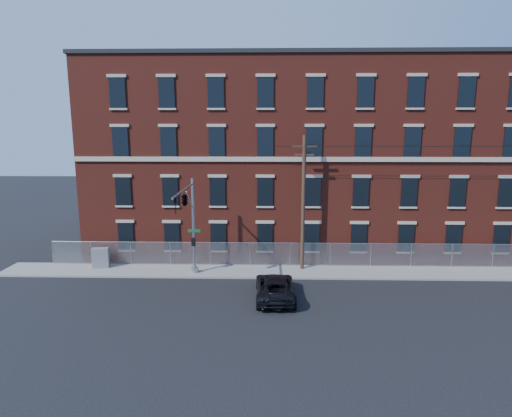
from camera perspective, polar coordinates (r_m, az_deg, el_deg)
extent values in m
plane|color=black|center=(27.13, 2.94, -12.14)|extent=(140.00, 140.00, 0.00)
cube|color=gray|center=(34.23, 23.43, -8.01)|extent=(65.00, 3.00, 0.12)
cube|color=maroon|center=(41.11, 19.59, 6.56)|extent=(55.00, 14.00, 16.00)
cube|color=black|center=(41.42, 20.33, 17.86)|extent=(55.30, 14.30, 0.30)
cube|color=#A99F8D|center=(34.45, 23.26, 6.13)|extent=(55.00, 0.18, 0.35)
cube|color=black|center=(34.81, -17.25, -3.63)|extent=(1.20, 0.10, 2.20)
cube|color=black|center=(34.13, -17.58, 2.24)|extent=(1.20, 0.10, 2.20)
cube|color=black|center=(33.82, -17.94, 8.62)|extent=(1.20, 0.10, 2.20)
cube|color=black|center=(33.91, -18.30, 14.70)|extent=(1.20, 0.10, 2.20)
cube|color=black|center=(33.82, -11.34, -3.77)|extent=(1.20, 0.10, 2.20)
cube|color=black|center=(33.12, -11.56, 2.28)|extent=(1.20, 0.10, 2.20)
cube|color=black|center=(32.80, -11.81, 8.86)|extent=(1.20, 0.10, 2.20)
cube|color=black|center=(32.90, -12.06, 15.13)|extent=(1.20, 0.10, 2.20)
cube|color=black|center=(33.21, -5.14, -3.86)|extent=(1.20, 0.10, 2.20)
cube|color=black|center=(32.50, -5.24, 2.29)|extent=(1.20, 0.10, 2.20)
cube|color=black|center=(32.17, -5.36, 9.00)|extent=(1.20, 0.10, 2.20)
cube|color=black|center=(32.27, -5.47, 15.40)|extent=(1.20, 0.10, 2.20)
cube|color=black|center=(33.00, 1.21, -3.92)|extent=(1.20, 0.10, 2.20)
cube|color=black|center=(32.29, 1.24, 2.28)|extent=(1.20, 0.10, 2.20)
cube|color=black|center=(31.95, 1.27, 9.04)|extent=(1.20, 0.10, 2.20)
cube|color=black|center=(32.05, 1.29, 15.48)|extent=(1.20, 0.10, 2.20)
cube|color=black|center=(33.20, 7.57, -3.92)|extent=(1.20, 0.10, 2.20)
cube|color=black|center=(32.49, 7.72, 2.24)|extent=(1.20, 0.10, 2.20)
cube|color=black|center=(32.16, 7.89, 8.95)|extent=(1.20, 0.10, 2.20)
cube|color=black|center=(32.26, 8.06, 15.35)|extent=(1.20, 0.10, 2.20)
cube|color=black|center=(33.79, 13.78, -3.88)|extent=(1.20, 0.10, 2.20)
cube|color=black|center=(33.09, 14.05, 2.17)|extent=(1.20, 0.10, 2.20)
cube|color=black|center=(32.77, 14.35, 8.75)|extent=(1.20, 0.10, 2.20)
cube|color=black|center=(32.87, 14.65, 15.03)|extent=(1.20, 0.10, 2.20)
cube|color=black|center=(34.76, 19.70, -3.80)|extent=(1.20, 0.10, 2.20)
cube|color=black|center=(34.08, 20.08, 2.08)|extent=(1.20, 0.10, 2.20)
cube|color=black|center=(33.77, 20.49, 8.46)|extent=(1.20, 0.10, 2.20)
cube|color=black|center=(33.87, 20.90, 14.55)|extent=(1.20, 0.10, 2.20)
cube|color=black|center=(36.09, 25.25, -3.69)|extent=(1.20, 0.10, 2.20)
cube|color=black|center=(35.43, 25.71, 1.97)|extent=(1.20, 0.10, 2.20)
cube|color=black|center=(35.13, 26.21, 8.11)|extent=(1.20, 0.10, 2.20)
cube|color=black|center=(35.22, 26.70, 13.95)|extent=(1.20, 0.10, 2.20)
cube|color=black|center=(37.72, 30.36, -3.55)|extent=(1.20, 0.10, 2.20)
cube|color=black|center=(37.09, 30.88, 1.86)|extent=(1.20, 0.10, 2.20)
cube|color=black|center=(36.80, 31.44, 7.71)|extent=(1.20, 0.10, 2.20)
cube|color=#A5A8AD|center=(35.11, 22.76, -5.87)|extent=(59.00, 0.02, 1.80)
cylinder|color=#9EA0A5|center=(34.88, 22.87, -4.45)|extent=(59.00, 0.04, 0.04)
cylinder|color=#9EA0A5|center=(36.74, -25.90, -5.40)|extent=(0.06, 0.06, 1.85)
cylinder|color=#9EA0A5|center=(35.44, -21.41, -5.62)|extent=(0.06, 0.06, 1.85)
cylinder|color=#9EA0A5|center=(34.36, -16.61, -5.82)|extent=(0.06, 0.06, 1.85)
cylinder|color=#9EA0A5|center=(33.54, -11.53, -5.99)|extent=(0.06, 0.06, 1.85)
cylinder|color=#9EA0A5|center=(32.99, -6.24, -6.11)|extent=(0.06, 0.06, 1.85)
cylinder|color=#9EA0A5|center=(32.73, -0.81, -6.19)|extent=(0.06, 0.06, 1.85)
cylinder|color=#9EA0A5|center=(32.76, 4.66, -6.20)|extent=(0.06, 0.06, 1.85)
cylinder|color=#9EA0A5|center=(33.09, 10.07, -6.17)|extent=(0.06, 0.06, 1.85)
cylinder|color=#9EA0A5|center=(33.70, 15.32, -6.08)|extent=(0.06, 0.06, 1.85)
cylinder|color=#9EA0A5|center=(34.57, 20.35, -5.95)|extent=(0.06, 0.06, 1.85)
cylinder|color=#9EA0A5|center=(35.70, 25.09, -5.78)|extent=(0.06, 0.06, 1.85)
cylinder|color=#9EA0A5|center=(37.06, 29.51, -5.59)|extent=(0.06, 0.06, 1.85)
cylinder|color=#9EA0A5|center=(30.74, -8.47, -2.40)|extent=(0.22, 0.22, 7.00)
cylinder|color=#9EA0A5|center=(31.65, -8.31, -8.23)|extent=(0.50, 0.50, 0.40)
cylinder|color=#9EA0A5|center=(27.04, -9.82, 2.46)|extent=(0.14, 6.50, 0.14)
cylinder|color=#9EA0A5|center=(29.18, -8.98, 1.09)|extent=(0.08, 2.18, 1.56)
cube|color=#0C592D|center=(30.66, -8.41, -3.01)|extent=(0.90, 0.03, 0.22)
cube|color=black|center=(30.77, -8.50, -4.50)|extent=(0.25, 0.25, 0.60)
imported|color=black|center=(24.66, -10.91, 0.34)|extent=(0.16, 0.20, 1.00)
imported|color=black|center=(27.36, -9.68, 1.39)|extent=(0.53, 2.48, 1.00)
cylinder|color=#432D21|center=(31.19, 6.44, 0.65)|extent=(0.28, 0.28, 10.00)
cube|color=#432D21|center=(30.75, 6.60, 8.38)|extent=(1.80, 0.12, 0.12)
cube|color=#432D21|center=(30.78, 6.58, 7.27)|extent=(1.40, 0.12, 0.12)
imported|color=black|center=(26.98, 2.60, -10.62)|extent=(2.50, 5.22, 1.44)
cube|color=slate|center=(34.36, -20.37, -6.30)|extent=(1.31, 0.82, 1.52)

